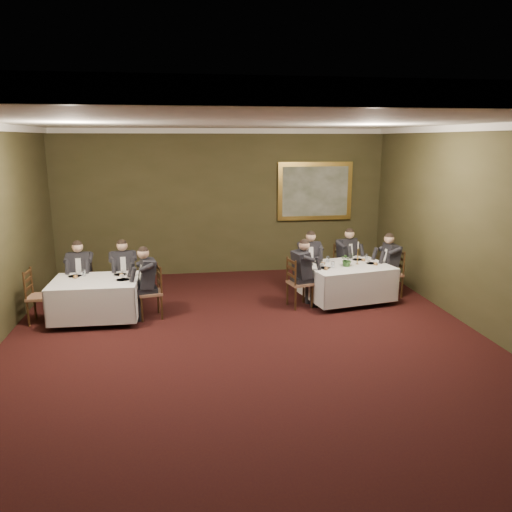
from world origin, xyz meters
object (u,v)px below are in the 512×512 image
object	(u,v)px
diner_sec_backleft	(81,282)
painting	(315,191)
chair_sec_backleft	(82,293)
centerpiece	(347,259)
diner_sec_backright	(124,281)
diner_main_backleft	(309,269)
table_main	(347,280)
chair_sec_endleft	(41,307)
diner_main_backright	(346,265)
chair_main_backleft	(309,279)
diner_main_endleft	(300,282)
chair_main_endleft	(299,293)
chair_main_endright	(390,283)
candlestick	(358,256)
chair_sec_backright	(125,291)
table_second	(96,297)
chair_sec_endright	(151,303)
chair_main_backright	(345,275)
diner_main_endright	(391,273)
diner_sec_endright	(150,291)

from	to	relation	value
diner_sec_backleft	painting	world-z (taller)	painting
chair_sec_backleft	centerpiece	xyz separation A→B (m)	(5.25, -0.52, 0.63)
diner_sec_backright	diner_main_backleft	bearing A→B (deg)	178.55
table_main	chair_sec_endleft	xyz separation A→B (m)	(-5.86, -0.36, -0.17)
diner_sec_backleft	diner_main_backright	bearing A→B (deg)	-176.25
chair_main_backleft	diner_main_endleft	size ratio (longest dim) A/B	0.74
table_main	diner_sec_backright	size ratio (longest dim) A/B	1.40
chair_main_endleft	chair_main_endright	distance (m)	2.11
diner_main_endleft	table_main	bearing A→B (deg)	88.42
diner_main_endleft	candlestick	xyz separation A→B (m)	(1.25, 0.24, 0.43)
centerpiece	diner_main_backleft	bearing A→B (deg)	123.51
diner_sec_backleft	chair_sec_backright	bearing A→B (deg)	178.46
diner_main_endleft	diner_sec_backleft	bearing A→B (deg)	-110.37
diner_main_backleft	diner_sec_backleft	distance (m)	4.70
diner_sec_backleft	chair_sec_backright	world-z (taller)	diner_sec_backleft
diner_sec_backright	chair_main_backleft	bearing A→B (deg)	178.73
chair_main_backleft	diner_sec_backright	bearing A→B (deg)	6.80
centerpiece	chair_main_backleft	bearing A→B (deg)	123.13
table_second	chair_sec_endright	size ratio (longest dim) A/B	1.57
chair_sec_endright	chair_main_endright	bearing A→B (deg)	-94.94
centerpiece	candlestick	size ratio (longest dim) A/B	0.63
chair_sec_backleft	painting	xyz separation A→B (m)	(5.29, 2.19, 1.71)
table_second	diner_sec_backright	bearing A→B (deg)	61.12
chair_main_endright	chair_sec_endright	distance (m)	4.98
diner_main_endleft	chair_main_backright	bearing A→B (deg)	118.33
chair_main_backleft	chair_sec_endleft	bearing A→B (deg)	13.45
table_second	chair_sec_backleft	xyz separation A→B (m)	(-0.40, 0.80, -0.17)
chair_main_backright	chair_sec_backleft	world-z (taller)	same
chair_main_backright	chair_sec_endleft	distance (m)	6.27
diner_main_backright	diner_main_endright	world-z (taller)	same
chair_main_backright	centerpiece	bearing A→B (deg)	48.74
chair_sec_backleft	diner_sec_backleft	xyz separation A→B (m)	(0.00, -0.01, 0.23)
diner_main_backright	diner_sec_backright	bearing A→B (deg)	-17.70
chair_sec_backright	diner_main_backright	bearing A→B (deg)	179.45
chair_main_endright	diner_sec_backleft	bearing A→B (deg)	85.11
diner_main_backleft	chair_sec_endright	distance (m)	3.51
centerpiece	diner_sec_endright	bearing A→B (deg)	-175.64
diner_main_backleft	chair_main_endleft	distance (m)	1.07
centerpiece	diner_main_backright	bearing A→B (deg)	72.20
diner_main_backright	chair_sec_backright	world-z (taller)	diner_main_backright
diner_sec_endright	diner_main_endleft	bearing A→B (deg)	-97.77
chair_main_endright	chair_sec_endright	xyz separation A→B (m)	(-4.95, -0.58, 0.00)
chair_main_endright	diner_sec_endright	xyz separation A→B (m)	(-4.96, -0.58, 0.23)
diner_main_backright	candlestick	bearing A→B (deg)	62.38
diner_main_backleft	candlestick	bearing A→B (deg)	140.87
chair_main_endleft	chair_sec_backleft	size ratio (longest dim) A/B	1.00
diner_main_backright	candlestick	size ratio (longest dim) A/B	2.81
chair_main_backleft	painting	world-z (taller)	painting
table_second	painting	size ratio (longest dim) A/B	0.84
chair_main_endright	chair_main_endleft	bearing A→B (deg)	97.74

